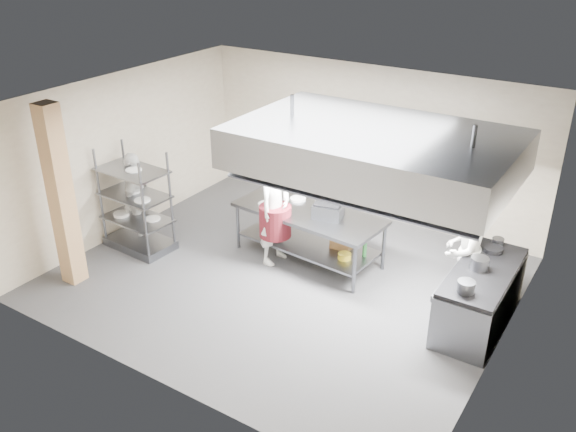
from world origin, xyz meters
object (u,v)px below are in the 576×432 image
Objects in this scene: chef_line at (462,249)px; griddle at (328,211)px; cooking_range at (480,298)px; pass_rack at (135,200)px; island at (308,235)px; chef_head at (274,209)px; stockpot at (480,263)px; chef_plating at (136,197)px.

chef_line is 2.24m from griddle.
chef_line is (-0.48, 0.48, 0.45)m from cooking_range.
pass_rack is 0.93× the size of cooking_range.
island is at bearing 164.93° from griddle.
pass_rack is at bearing 112.51° from chef_head.
island reaches higher than cooking_range.
pass_rack is 5.89m from stockpot.
cooking_range is 0.82m from chef_line.
chef_head is at bearing -136.90° from island.
griddle is (3.38, 1.06, 0.17)m from chef_plating.
cooking_range is at bearing -18.72° from griddle.
griddle reaches higher than stockpot.
griddle reaches higher than cooking_range.
stockpot is at bearing 70.62° from chef_plating.
cooking_range is 1.02× the size of chef_head.
chef_line is (3.06, 0.56, -0.11)m from chef_head.
chef_line is 3.60× the size of griddle.
pass_rack reaches higher than cooking_range.
chef_plating reaches higher than griddle.
chef_line reaches higher than griddle.
cooking_range is (5.88, 1.00, -0.51)m from pass_rack.
pass_rack is 7.22× the size of stockpot.
cooking_range is (3.08, -0.29, -0.04)m from island.
stockpot is (0.40, -0.49, 0.12)m from chef_line.
griddle is (3.18, 1.27, 0.10)m from pass_rack.
chef_line is 1.02× the size of chef_plating.
stockpot is (6.00, 0.77, 0.13)m from chef_plating.
chef_head reaches higher than griddle.
island is at bearing -74.71° from chef_line.
pass_rack is 0.95× the size of chef_head.
cooking_range is at bearing 12.81° from pass_rack.
griddle is at bearing -73.63° from chef_line.
chef_plating is 3.54m from griddle.
chef_head is (-3.54, -0.08, 0.56)m from cooking_range.
chef_head reaches higher than chef_line.
stockpot reaches higher than island.
chef_head reaches higher than chef_plating.
chef_plating reaches higher than stockpot.
island is at bearing 174.28° from stockpot.
griddle is (0.38, -0.01, 0.57)m from island.
chef_plating is 3.55× the size of griddle.
griddle is 2.64m from stockpot.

